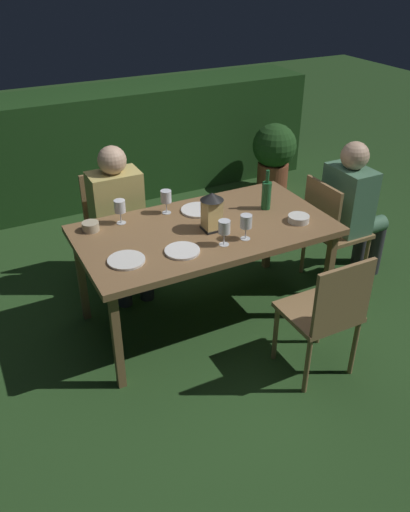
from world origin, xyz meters
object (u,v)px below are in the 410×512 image
object	(u,v)px
person_in_mustard	(120,215)
potted_plant_by_hedge	(274,153)
chair_head_far	(331,227)
plate_a	(182,251)
lantern_centerpiece	(212,209)
plate_c	(126,260)
plate_b	(198,210)
bowl_olives	(299,218)
dining_table	(205,235)
wine_glass_a	(224,228)
wine_glass_b	(120,207)
chair_side_right_a	(113,222)
wine_glass_c	(246,223)
chair_side_left_b	(326,311)
wine_glass_d	(166,198)
person_in_green	(353,205)
bowl_bread	(91,226)
green_bottle_on_table	(266,194)

from	to	relation	value
person_in_mustard	potted_plant_by_hedge	bearing A→B (deg)	27.50
chair_head_far	plate_a	world-z (taller)	chair_head_far
lantern_centerpiece	plate_c	world-z (taller)	lantern_centerpiece
plate_b	plate_c	world-z (taller)	same
lantern_centerpiece	bowl_olives	size ratio (longest dim) A/B	1.82
dining_table	wine_glass_a	bearing A→B (deg)	-90.78
dining_table	chair_head_far	xyz separation A→B (m)	(1.10, 0.00, -0.21)
wine_glass_b	potted_plant_by_hedge	world-z (taller)	wine_glass_b
chair_side_right_a	plate_c	world-z (taller)	chair_side_right_a
wine_glass_a	wine_glass_c	world-z (taller)	same
chair_head_far	lantern_centerpiece	world-z (taller)	lantern_centerpiece
bowl_olives	wine_glass_a	bearing A→B (deg)	-175.42
chair_head_far	wine_glass_c	size ratio (longest dim) A/B	5.15
dining_table	plate_c	size ratio (longest dim) A/B	7.54
chair_side_left_b	plate_b	world-z (taller)	chair_side_left_b
chair_side_right_a	wine_glass_d	bearing A→B (deg)	-65.59
chair_head_far	person_in_green	size ratio (longest dim) A/B	0.76
lantern_centerpiece	wine_glass_c	distance (m)	0.25
wine_glass_d	chair_side_right_a	bearing A→B (deg)	114.41
person_in_green	wine_glass_b	distance (m)	1.82
wine_glass_b	plate_a	size ratio (longest dim) A/B	0.77
person_in_green	potted_plant_by_hedge	bearing A→B (deg)	75.80
person_in_mustard	chair_side_right_a	bearing A→B (deg)	90.00
person_in_mustard	person_in_green	bearing A→B (deg)	-21.31
chair_side_left_b	lantern_centerpiece	size ratio (longest dim) A/B	3.28
plate_b	bowl_olives	world-z (taller)	bowl_olives
plate_c	bowl_bread	bearing A→B (deg)	99.07
chair_side_left_b	person_in_green	distance (m)	1.26
chair_side_left_b	plate_b	distance (m)	1.17
chair_side_right_a	green_bottle_on_table	size ratio (longest dim) A/B	3.00
wine_glass_c	wine_glass_d	bearing A→B (deg)	117.54
plate_c	person_in_green	bearing A→B (deg)	5.23
chair_side_right_a	green_bottle_on_table	xyz separation A→B (m)	(0.90, -0.79, 0.37)
wine_glass_a	wine_glass_b	distance (m)	0.75
chair_side_right_a	green_bottle_on_table	distance (m)	1.25
green_bottle_on_table	wine_glass_c	bearing A→B (deg)	-138.20
wine_glass_b	plate_b	distance (m)	0.57
wine_glass_d	potted_plant_by_hedge	xyz separation A→B (m)	(1.88, 1.44, -0.45)
potted_plant_by_hedge	wine_glass_b	bearing A→B (deg)	-146.89
wine_glass_d	plate_b	size ratio (longest dim) A/B	0.68
plate_a	green_bottle_on_table	bearing A→B (deg)	20.04
bowl_olives	person_in_green	bearing A→B (deg)	17.29
person_in_mustard	lantern_centerpiece	bearing A→B (deg)	-59.77
green_bottle_on_table	chair_head_far	bearing A→B (deg)	-6.16
wine_glass_b	potted_plant_by_hedge	xyz separation A→B (m)	(2.22, 1.45, -0.45)
chair_side_right_a	wine_glass_c	bearing A→B (deg)	-63.94
plate_a	bowl_bread	distance (m)	0.68
plate_c	potted_plant_by_hedge	world-z (taller)	plate_c
chair_side_right_a	bowl_bread	bearing A→B (deg)	-119.39
chair_side_left_b	wine_glass_d	xyz separation A→B (m)	(-0.53, 1.17, 0.38)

